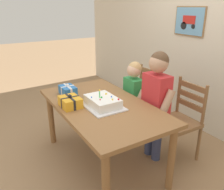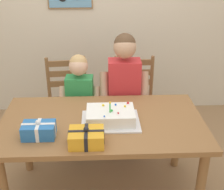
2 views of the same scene
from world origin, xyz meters
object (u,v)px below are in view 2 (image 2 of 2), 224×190
Objects in this scene: chair_left at (68,103)px; chair_right at (134,102)px; dining_table at (102,131)px; gift_box_red_large at (39,130)px; birthday_cake at (110,116)px; gift_box_beside_cake at (86,137)px; child_older at (124,86)px; child_younger at (80,98)px.

chair_left is 0.70m from chair_right.
gift_box_red_large is (-0.45, -0.20, 0.14)m from dining_table.
birthday_cake is 0.33m from gift_box_beside_cake.
gift_box_red_large is at bearing -155.85° from dining_table.
chair_left is (-0.35, 0.82, -0.17)m from dining_table.
dining_table is at bearing -110.89° from child_older.
birthday_cake is 0.94m from chair_right.
child_older is at bearing 75.52° from birthday_cake.
birthday_cake reaches higher than dining_table.
chair_right reaches higher than birthday_cake.
birthday_cake is (0.06, -0.02, 0.14)m from dining_table.
child_younger is (-0.42, 0.00, -0.12)m from child_older.
gift_box_beside_cake is (-0.11, -0.30, 0.14)m from dining_table.
birthday_cake is 0.65m from child_younger.
birthday_cake is 0.60m from child_older.
birthday_cake is 1.88× the size of gift_box_red_large.
dining_table is 0.61m from child_older.
gift_box_red_large is 0.81m from child_younger.
child_younger is at bearing 179.94° from child_older.
dining_table is 6.50× the size of gift_box_beside_cake.
gift_box_red_large and gift_box_beside_cake have the same top height.
child_younger reaches higher than birthday_cake.
child_older is at bearing 69.47° from gift_box_beside_cake.
gift_box_red_large is 0.22× the size of child_younger.
birthday_cake is at bearing 19.18° from gift_box_red_large.
dining_table is 0.90m from chair_right.
child_younger reaches higher than gift_box_red_large.
birthday_cake is at bearing -65.50° from child_younger.
child_older is at bearing -0.06° from child_younger.
child_younger is at bearing 114.50° from birthday_cake.
gift_box_red_large is at bearing -107.76° from child_younger.
chair_right is 0.86× the size of child_younger.
chair_left is at bearing 113.20° from dining_table.
child_older is at bearing 49.04° from gift_box_red_large.
chair_left is 0.35m from child_younger.
dining_table is 0.59m from child_younger.
gift_box_red_large is 1.07m from chair_left.
chair_left is (-0.24, 1.12, -0.31)m from gift_box_beside_cake.
gift_box_red_large is 0.97× the size of gift_box_beside_cake.
chair_left is at bearing 102.12° from gift_box_beside_cake.
gift_box_red_large is (-0.51, -0.18, 0.00)m from birthday_cake.
dining_table is 0.35m from gift_box_beside_cake.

